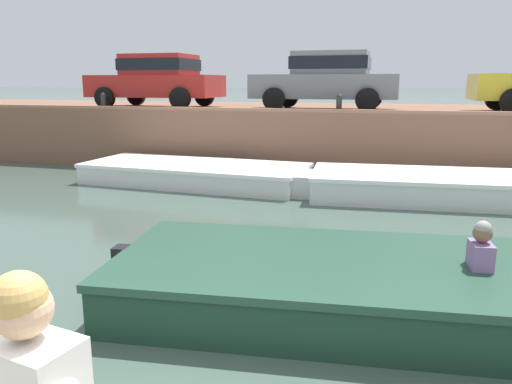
# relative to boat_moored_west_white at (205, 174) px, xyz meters

# --- Properties ---
(ground_plane) EXTENTS (400.00, 400.00, 0.00)m
(ground_plane) POSITION_rel_boat_moored_west_white_xyz_m (3.03, -3.78, -0.24)
(ground_plane) COLOR #42564C
(far_quay_wall) EXTENTS (60.00, 6.00, 1.65)m
(far_quay_wall) POSITION_rel_boat_moored_west_white_xyz_m (3.03, 4.58, 0.58)
(far_quay_wall) COLOR brown
(far_quay_wall) RESTS_ON ground
(far_wall_coping) EXTENTS (60.00, 0.24, 0.08)m
(far_wall_coping) POSITION_rel_boat_moored_west_white_xyz_m (3.03, 1.70, 1.45)
(far_wall_coping) COLOR #9F6C52
(far_wall_coping) RESTS_ON far_quay_wall
(boat_moored_west_white) EXTENTS (6.41, 2.43, 0.48)m
(boat_moored_west_white) POSITION_rel_boat_moored_west_white_xyz_m (0.00, 0.00, 0.00)
(boat_moored_west_white) COLOR white
(boat_moored_west_white) RESTS_ON ground
(boat_moored_central_white) EXTENTS (6.37, 2.47, 0.54)m
(boat_moored_central_white) POSITION_rel_boat_moored_west_white_xyz_m (5.01, -0.22, 0.03)
(boat_moored_central_white) COLOR white
(boat_moored_central_white) RESTS_ON ground
(motorboat_passing) EXTENTS (7.08, 2.80, 1.05)m
(motorboat_passing) POSITION_rel_boat_moored_west_white_xyz_m (4.66, -5.82, 0.04)
(motorboat_passing) COLOR #193828
(motorboat_passing) RESTS_ON ground
(car_leftmost_red) EXTENTS (3.88, 2.01, 1.54)m
(car_leftmost_red) POSITION_rel_boat_moored_west_white_xyz_m (-2.70, 3.06, 2.25)
(car_leftmost_red) COLOR #B2231E
(car_leftmost_red) RESTS_ON far_quay_wall
(car_left_inner_grey) EXTENTS (3.94, 1.91, 1.54)m
(car_left_inner_grey) POSITION_rel_boat_moored_west_white_xyz_m (2.41, 3.06, 2.25)
(car_left_inner_grey) COLOR slate
(car_left_inner_grey) RESTS_ON far_quay_wall
(mooring_bollard_west) EXTENTS (0.15, 0.15, 0.45)m
(mooring_bollard_west) POSITION_rel_boat_moored_west_white_xyz_m (-3.80, 1.83, 1.65)
(mooring_bollard_west) COLOR #2D2B28
(mooring_bollard_west) RESTS_ON far_quay_wall
(mooring_bollard_mid) EXTENTS (0.15, 0.15, 0.45)m
(mooring_bollard_mid) POSITION_rel_boat_moored_west_white_xyz_m (2.90, 1.83, 1.65)
(mooring_bollard_mid) COLOR #2D2B28
(mooring_bollard_mid) RESTS_ON far_quay_wall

